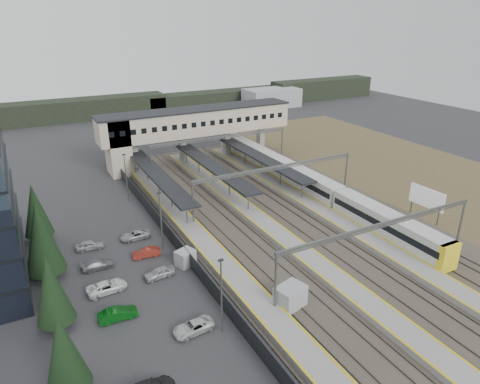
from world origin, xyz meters
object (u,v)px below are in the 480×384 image
footbridge (185,126)px  relay_cabin_near (290,297)px  relay_cabin_far (185,258)px  train (303,180)px  billboard (427,199)px

footbridge → relay_cabin_near: bearing=-98.9°
relay_cabin_near → relay_cabin_far: bearing=117.4°
train → billboard: bearing=-61.5°
train → billboard: size_ratio=10.14×
footbridge → billboard: (21.94, -41.70, -4.60)m
relay_cabin_far → train: (26.79, 13.09, 1.06)m
train → billboard: billboard is taller
train → relay_cabin_near: bearing=-127.7°
train → relay_cabin_far: bearing=-154.0°
relay_cabin_far → billboard: (36.43, -4.63, 2.35)m
relay_cabin_near → train: size_ratio=0.06×
relay_cabin_far → train: train is taller
relay_cabin_near → train: train is taller
relay_cabin_near → billboard: 30.93m
billboard → footbridge: bearing=117.7°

